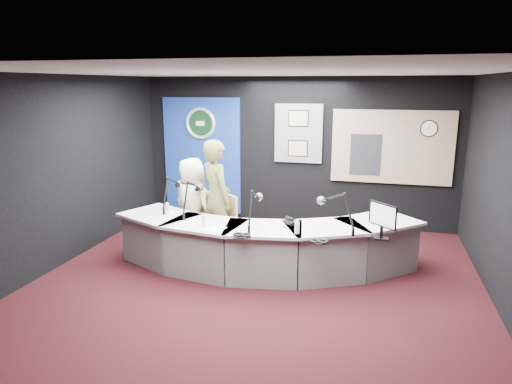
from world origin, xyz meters
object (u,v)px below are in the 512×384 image
(armchair_right, at_px, (217,225))
(armchair_left, at_px, (193,219))
(person_man, at_px, (192,205))
(broadcast_desk, at_px, (262,245))
(person_woman, at_px, (217,199))

(armchair_right, bearing_deg, armchair_left, -151.52)
(armchair_left, bearing_deg, person_man, 0.00)
(armchair_left, relative_size, person_man, 0.67)
(person_man, bearing_deg, armchair_right, -169.66)
(armchair_right, bearing_deg, broadcast_desk, 17.21)
(armchair_left, height_order, person_woman, person_woman)
(broadcast_desk, xyz_separation_m, person_woman, (-0.82, 0.40, 0.55))
(armchair_left, distance_m, person_woman, 0.63)
(armchair_left, distance_m, armchair_right, 0.48)
(armchair_left, bearing_deg, broadcast_desk, 4.45)
(broadcast_desk, xyz_separation_m, armchair_left, (-1.29, 0.52, 0.14))
(broadcast_desk, relative_size, armchair_right, 4.58)
(broadcast_desk, height_order, person_woman, person_woman)
(armchair_left, xyz_separation_m, person_woman, (0.46, -0.12, 0.41))
(person_woman, bearing_deg, armchair_right, -0.00)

